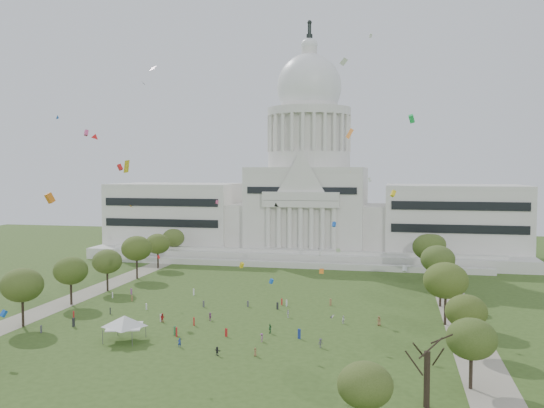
# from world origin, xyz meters

# --- Properties ---
(ground) EXTENTS (400.00, 400.00, 0.00)m
(ground) POSITION_xyz_m (0.00, 0.00, 0.00)
(ground) COLOR #344C1A
(ground) RESTS_ON ground
(capitol) EXTENTS (160.00, 64.50, 91.30)m
(capitol) POSITION_xyz_m (0.00, 113.59, 22.30)
(capitol) COLOR silver
(capitol) RESTS_ON ground
(path_left) EXTENTS (8.00, 160.00, 0.04)m
(path_left) POSITION_xyz_m (-48.00, 30.00, 0.02)
(path_left) COLOR gray
(path_left) RESTS_ON ground
(path_right) EXTENTS (8.00, 160.00, 0.04)m
(path_right) POSITION_xyz_m (48.00, 30.00, 0.02)
(path_right) COLOR gray
(path_right) RESTS_ON ground
(row_tree_r_0) EXTENTS (7.67, 7.67, 10.91)m
(row_tree_r_0) POSITION_xyz_m (44.94, -19.59, 7.75)
(row_tree_r_0) COLOR black
(row_tree_r_0) RESTS_ON ground
(row_tree_l_1) EXTENTS (8.86, 8.86, 12.59)m
(row_tree_l_1) POSITION_xyz_m (-44.07, -2.96, 8.95)
(row_tree_l_1) COLOR black
(row_tree_l_1) RESTS_ON ground
(row_tree_r_1) EXTENTS (7.58, 7.58, 10.78)m
(row_tree_r_1) POSITION_xyz_m (46.22, -1.75, 7.66)
(row_tree_r_1) COLOR black
(row_tree_r_1) RESTS_ON ground
(row_tree_l_2) EXTENTS (8.42, 8.42, 11.97)m
(row_tree_l_2) POSITION_xyz_m (-45.04, 17.30, 8.51)
(row_tree_l_2) COLOR black
(row_tree_l_2) RESTS_ON ground
(row_tree_r_2) EXTENTS (9.55, 9.55, 13.58)m
(row_tree_r_2) POSITION_xyz_m (44.17, 17.44, 9.66)
(row_tree_r_2) COLOR black
(row_tree_r_2) RESTS_ON ground
(row_tree_l_3) EXTENTS (8.12, 8.12, 11.55)m
(row_tree_l_3) POSITION_xyz_m (-44.09, 33.92, 8.21)
(row_tree_l_3) COLOR black
(row_tree_l_3) RESTS_ON ground
(row_tree_r_3) EXTENTS (7.01, 7.01, 9.98)m
(row_tree_r_3) POSITION_xyz_m (44.40, 34.48, 7.08)
(row_tree_r_3) COLOR black
(row_tree_r_3) RESTS_ON ground
(row_tree_l_4) EXTENTS (9.29, 9.29, 13.21)m
(row_tree_l_4) POSITION_xyz_m (-44.08, 52.42, 9.39)
(row_tree_l_4) COLOR black
(row_tree_l_4) RESTS_ON ground
(row_tree_r_4) EXTENTS (9.19, 9.19, 13.06)m
(row_tree_r_4) POSITION_xyz_m (44.76, 50.04, 9.29)
(row_tree_r_4) COLOR black
(row_tree_r_4) RESTS_ON ground
(row_tree_l_5) EXTENTS (8.33, 8.33, 11.85)m
(row_tree_l_5) POSITION_xyz_m (-45.22, 71.01, 8.42)
(row_tree_l_5) COLOR black
(row_tree_l_5) RESTS_ON ground
(row_tree_r_5) EXTENTS (9.82, 9.82, 13.96)m
(row_tree_r_5) POSITION_xyz_m (43.49, 70.19, 9.93)
(row_tree_r_5) COLOR black
(row_tree_r_5) RESTS_ON ground
(row_tree_l_6) EXTENTS (8.19, 8.19, 11.64)m
(row_tree_l_6) POSITION_xyz_m (-46.87, 89.14, 8.27)
(row_tree_l_6) COLOR black
(row_tree_l_6) RESTS_ON ground
(row_tree_r_6) EXTENTS (8.42, 8.42, 11.97)m
(row_tree_r_6) POSITION_xyz_m (45.96, 88.13, 8.51)
(row_tree_r_6) COLOR black
(row_tree_r_6) RESTS_ON ground
(near_tree_1) EXTENTS (6.93, 6.93, 9.86)m
(near_tree_1) POSITION_xyz_m (30.00, -40.00, 7.00)
(near_tree_1) COLOR black
(near_tree_1) RESTS_ON ground
(big_bare_tree) EXTENTS (6.00, 5.00, 12.80)m
(big_bare_tree) POSITION_xyz_m (38.00, -28.00, 8.67)
(big_bare_tree) COLOR black
(big_bare_tree) RESTS_ON ground
(event_tent) EXTENTS (11.58, 11.58, 5.11)m
(event_tent) POSITION_xyz_m (-18.15, -7.82, 3.96)
(event_tent) COLOR #4C4C4C
(event_tent) RESTS_ON ground
(person_0) EXTENTS (1.18, 1.00, 2.06)m
(person_0) POSITION_xyz_m (30.24, 13.80, 1.03)
(person_0) COLOR olive
(person_0) RESTS_ON ground
(person_2) EXTENTS (0.95, 0.96, 1.71)m
(person_2) POSITION_xyz_m (22.68, 13.75, 0.86)
(person_2) COLOR silver
(person_2) RESTS_ON ground
(person_3) EXTENTS (0.60, 1.09, 1.64)m
(person_3) POSITION_xyz_m (8.23, -2.80, 0.82)
(person_3) COLOR #994C8C
(person_3) RESTS_ON ground
(person_4) EXTENTS (0.82, 1.23, 1.95)m
(person_4) POSITION_xyz_m (8.60, 3.17, 0.97)
(person_4) COLOR #33723F
(person_4) RESTS_ON ground
(person_5) EXTENTS (1.23, 1.74, 1.75)m
(person_5) POSITION_xyz_m (-6.58, 10.22, 0.87)
(person_5) COLOR #994C8C
(person_5) RESTS_ON ground
(person_6) EXTENTS (0.53, 0.78, 1.55)m
(person_6) POSITION_xyz_m (9.08, -11.49, 0.78)
(person_6) COLOR olive
(person_6) RESTS_ON ground
(person_7) EXTENTS (0.76, 0.72, 1.69)m
(person_7) POSITION_xyz_m (-6.19, -9.34, 0.84)
(person_7) COLOR navy
(person_7) RESTS_ON ground
(person_8) EXTENTS (1.02, 0.73, 1.91)m
(person_8) POSITION_xyz_m (-16.48, 6.81, 0.95)
(person_8) COLOR #B21E1E
(person_8) RESTS_ON ground
(person_9) EXTENTS (1.25, 1.19, 1.77)m
(person_9) POSITION_xyz_m (19.92, -4.12, 0.89)
(person_9) COLOR #4C4C51
(person_9) RESTS_ON ground
(person_10) EXTENTS (0.83, 1.17, 1.79)m
(person_10) POSITION_xyz_m (9.89, 16.34, 0.90)
(person_10) COLOR silver
(person_10) RESTS_ON ground
(person_11) EXTENTS (1.60, 1.14, 1.60)m
(person_11) POSITION_xyz_m (2.27, -12.56, 0.80)
(person_11) COLOR #26262B
(person_11) RESTS_ON ground
(distant_crowd) EXTENTS (57.11, 40.85, 1.95)m
(distant_crowd) POSITION_xyz_m (-13.43, 11.73, 0.85)
(distant_crowd) COLOR #26262B
(distant_crowd) RESTS_ON ground
(kite_swarm) EXTENTS (76.99, 108.60, 56.43)m
(kite_swarm) POSITION_xyz_m (0.64, 10.52, 26.31)
(kite_swarm) COLOR white
(kite_swarm) RESTS_ON ground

